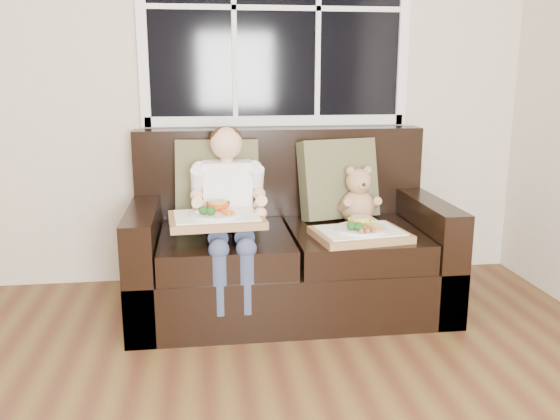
{
  "coord_description": "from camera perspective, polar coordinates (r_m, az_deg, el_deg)",
  "views": [
    {
      "loc": [
        0.24,
        -1.14,
        1.29
      ],
      "look_at": [
        0.64,
        1.85,
        0.58
      ],
      "focal_mm": 38.0,
      "sensor_mm": 36.0,
      "label": 1
    }
  ],
  "objects": [
    {
      "name": "window_back",
      "position": [
        3.67,
        -0.37,
        18.86
      ],
      "size": [
        1.62,
        0.04,
        1.37
      ],
      "color": "black",
      "rests_on": "room_walls"
    },
    {
      "name": "loveseat",
      "position": [
        3.34,
        0.67,
        -3.84
      ],
      "size": [
        1.7,
        0.92,
        0.96
      ],
      "color": "black",
      "rests_on": "ground"
    },
    {
      "name": "pillow_left",
      "position": [
        3.37,
        -6.02,
        2.75
      ],
      "size": [
        0.48,
        0.25,
        0.48
      ],
      "rotation": [
        -0.21,
        0.0,
        -0.1
      ],
      "color": "brown",
      "rests_on": "loveseat"
    },
    {
      "name": "pillow_right",
      "position": [
        3.46,
        5.64,
        2.97
      ],
      "size": [
        0.49,
        0.31,
        0.47
      ],
      "rotation": [
        -0.21,
        0.0,
        0.24
      ],
      "color": "brown",
      "rests_on": "loveseat"
    },
    {
      "name": "child",
      "position": [
        3.11,
        -5.0,
        1.16
      ],
      "size": [
        0.38,
        0.59,
        0.85
      ],
      "color": "white",
      "rests_on": "loveseat"
    },
    {
      "name": "teddy_bear",
      "position": [
        3.36,
        7.53,
        0.99
      ],
      "size": [
        0.21,
        0.26,
        0.34
      ],
      "rotation": [
        0.0,
        0.0,
        0.08
      ],
      "color": "tan",
      "rests_on": "loveseat"
    },
    {
      "name": "tray_left",
      "position": [
        2.97,
        -6.15,
        -0.7
      ],
      "size": [
        0.49,
        0.39,
        0.11
      ],
      "rotation": [
        0.0,
        0.0,
        0.08
      ],
      "color": "#8D5D3F",
      "rests_on": "child"
    },
    {
      "name": "tray_right",
      "position": [
        3.07,
        7.7,
        -2.15
      ],
      "size": [
        0.51,
        0.41,
        0.11
      ],
      "rotation": [
        0.0,
        0.0,
        0.15
      ],
      "color": "#8D5D3F",
      "rests_on": "loveseat"
    }
  ]
}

